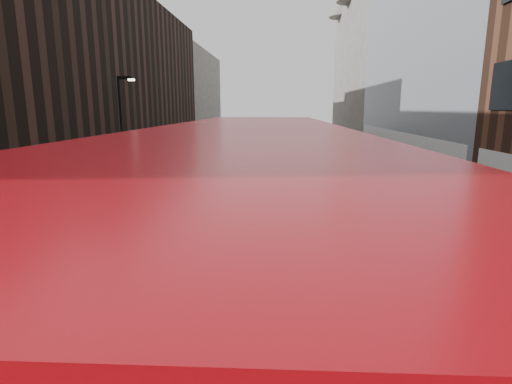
% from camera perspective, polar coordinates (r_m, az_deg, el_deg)
% --- Properties ---
extents(sidewalk_right, '(3.00, 80.00, 0.15)m').
position_cam_1_polar(sidewalk_right, '(32.06, 14.45, 2.17)').
color(sidewalk_right, slate).
rests_on(sidewalk_right, ground).
extents(sidewalk_left, '(2.00, 80.00, 0.15)m').
position_cam_1_polar(sidewalk_left, '(32.94, -13.12, 2.49)').
color(sidewalk_left, slate).
rests_on(sidewalk_left, ground).
extents(building_modern_block, '(5.03, 22.00, 20.00)m').
position_cam_1_polar(building_modern_block, '(29.20, 25.19, 19.93)').
color(building_modern_block, '#A7ABB2').
rests_on(building_modern_block, ground).
extents(building_victorian, '(6.50, 24.00, 21.00)m').
position_cam_1_polar(building_victorian, '(51.22, 15.51, 16.37)').
color(building_victorian, '#615D56').
rests_on(building_victorian, ground).
extents(building_left_mid, '(5.00, 24.00, 14.00)m').
position_cam_1_polar(building_left_mid, '(38.43, -16.55, 13.98)').
color(building_left_mid, black).
rests_on(building_left_mid, ground).
extents(building_left_far, '(5.00, 20.00, 13.00)m').
position_cam_1_polar(building_left_far, '(59.55, -9.06, 12.91)').
color(building_left_far, '#615D56').
rests_on(building_left_far, ground).
extents(street_lamp, '(1.06, 0.22, 7.00)m').
position_cam_1_polar(street_lamp, '(26.03, -18.50, 8.88)').
color(street_lamp, black).
rests_on(street_lamp, sidewalk_left).
extents(red_bus, '(3.13, 12.47, 5.01)m').
position_cam_1_polar(red_bus, '(6.74, -0.60, -9.75)').
color(red_bus, '#B40B13').
rests_on(red_bus, ground).
extents(grey_bus, '(3.17, 10.55, 3.37)m').
position_cam_1_polar(grey_bus, '(45.57, 5.44, 7.45)').
color(grey_bus, black).
rests_on(grey_bus, ground).
extents(car_a, '(1.84, 4.40, 1.49)m').
position_cam_1_polar(car_a, '(18.64, 4.79, -2.21)').
color(car_a, black).
rests_on(car_a, ground).
extents(car_b, '(1.52, 3.96, 1.29)m').
position_cam_1_polar(car_b, '(28.34, 6.64, 2.40)').
color(car_b, gray).
rests_on(car_b, ground).
extents(car_c, '(2.00, 4.31, 1.22)m').
position_cam_1_polar(car_c, '(35.24, 8.60, 4.14)').
color(car_c, black).
rests_on(car_c, ground).
extents(pedestrian, '(0.71, 0.61, 1.64)m').
position_cam_1_polar(pedestrian, '(10.89, 29.31, -12.95)').
color(pedestrian, black).
rests_on(pedestrian, sidewalk_right).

